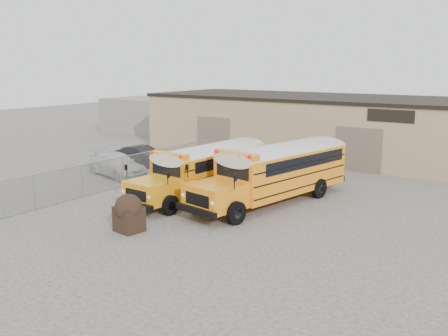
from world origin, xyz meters
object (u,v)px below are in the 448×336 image
Objects in this scene: school_bus_right at (342,153)px; tarp_bundle at (129,212)px; car_white at (117,165)px; car_dark at (142,156)px; school_bus_left at (263,152)px.

tarp_bundle is at bearing -105.85° from school_bus_right.
car_dark is at bearing 29.64° from car_white.
school_bus_left is 0.90× the size of school_bus_right.
car_white is 1.19× the size of car_dark.
car_dark is (-13.79, -3.17, -1.09)m from school_bus_right.
car_white is 3.63m from car_dark.
school_bus_right is at bearing 74.15° from tarp_bundle.
school_bus_left is at bearing 92.94° from tarp_bundle.
school_bus_left is 5.85× the size of tarp_bundle.
school_bus_right is 2.57× the size of car_dark.
school_bus_right is 14.77m from tarp_bundle.
school_bus_left is 9.58m from car_white.
tarp_bundle is at bearing -87.06° from school_bus_left.
tarp_bundle is (-4.02, -14.18, -0.93)m from school_bus_right.
school_bus_right is 2.16× the size of car_white.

